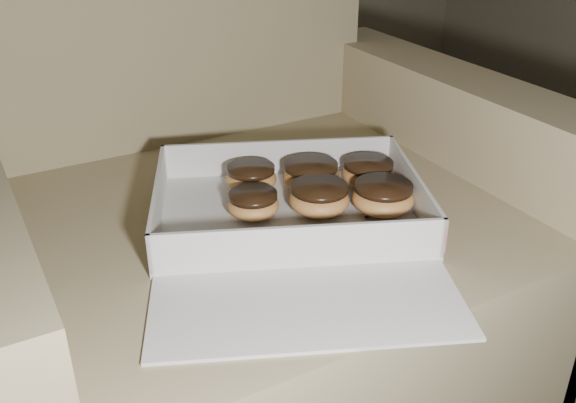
# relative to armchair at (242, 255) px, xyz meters

# --- Properties ---
(armchair) EXTENTS (0.99, 0.84, 1.04)m
(armchair) POSITION_rel_armchair_xyz_m (0.00, 0.00, 0.00)
(armchair) COLOR #847154
(armchair) RESTS_ON floor
(bakery_box) EXTENTS (0.56, 0.60, 0.07)m
(bakery_box) POSITION_rel_armchair_xyz_m (0.01, -0.17, 0.15)
(bakery_box) COLOR silver
(bakery_box) RESTS_ON armchair
(donut_a) EXTENTS (0.10, 0.10, 0.05)m
(donut_a) POSITION_rel_armchair_xyz_m (0.16, -0.20, 0.17)
(donut_a) COLOR #C08243
(donut_a) RESTS_ON bakery_box
(donut_b) EXTENTS (0.09, 0.09, 0.04)m
(donut_b) POSITION_rel_armchair_xyz_m (0.01, -0.03, 0.17)
(donut_b) COLOR #C08243
(donut_b) RESTS_ON bakery_box
(donut_c) EXTENTS (0.09, 0.09, 0.05)m
(donut_c) POSITION_rel_armchair_xyz_m (0.19, -0.11, 0.17)
(donut_c) COLOR #C08243
(donut_c) RESTS_ON bakery_box
(donut_d) EXTENTS (0.08, 0.08, 0.04)m
(donut_d) POSITION_rel_armchair_xyz_m (-0.03, -0.11, 0.17)
(donut_d) COLOR #C08243
(donut_d) RESTS_ON bakery_box
(donut_e) EXTENTS (0.10, 0.10, 0.05)m
(donut_e) POSITION_rel_armchair_xyz_m (0.10, -0.08, 0.17)
(donut_e) COLOR #C08243
(donut_e) RESTS_ON bakery_box
(donut_f) EXTENTS (0.10, 0.10, 0.05)m
(donut_f) POSITION_rel_armchair_xyz_m (0.07, -0.15, 0.17)
(donut_f) COLOR #C08243
(donut_f) RESTS_ON bakery_box
(crumb_a) EXTENTS (0.01, 0.01, 0.00)m
(crumb_a) POSITION_rel_armchair_xyz_m (0.12, -0.21, 0.15)
(crumb_a) COLOR black
(crumb_a) RESTS_ON bakery_box
(crumb_b) EXTENTS (0.01, 0.01, 0.00)m
(crumb_b) POSITION_rel_armchair_xyz_m (-0.12, -0.20, 0.15)
(crumb_b) COLOR black
(crumb_b) RESTS_ON bakery_box
(crumb_c) EXTENTS (0.01, 0.01, 0.00)m
(crumb_c) POSITION_rel_armchair_xyz_m (-0.05, -0.22, 0.15)
(crumb_c) COLOR black
(crumb_c) RESTS_ON bakery_box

